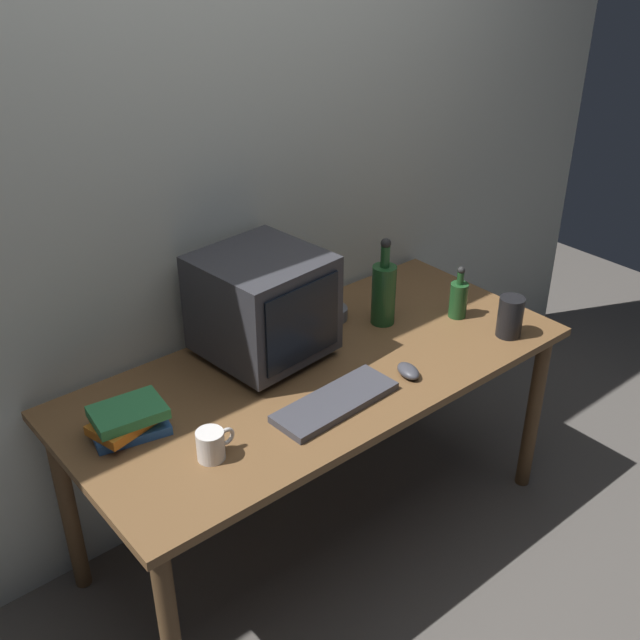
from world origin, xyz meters
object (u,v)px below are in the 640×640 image
at_px(crt_monitor, 263,306).
at_px(bottle_short, 458,298).
at_px(computer_mouse, 408,371).
at_px(keyboard, 335,402).
at_px(mug, 212,445).
at_px(bottle_tall, 384,292).
at_px(metal_canister, 510,317).
at_px(cd_spindle, 331,313).
at_px(book_stack, 128,421).

distance_m(crt_monitor, bottle_short, 0.76).
bearing_deg(computer_mouse, keyboard, -170.32).
bearing_deg(mug, bottle_short, 5.14).
relative_size(keyboard, bottle_short, 2.06).
bearing_deg(mug, computer_mouse, -4.90).
distance_m(bottle_tall, mug, 0.94).
distance_m(bottle_short, metal_canister, 0.21).
distance_m(crt_monitor, cd_spindle, 0.39).
bearing_deg(crt_monitor, bottle_tall, -11.49).
xyz_separation_m(keyboard, cd_spindle, (0.35, 0.43, 0.01)).
bearing_deg(cd_spindle, bottle_tall, -48.29).
bearing_deg(keyboard, bottle_tall, 27.84).
height_order(bottle_tall, book_stack, bottle_tall).
relative_size(computer_mouse, cd_spindle, 0.83).
bearing_deg(computer_mouse, book_stack, 175.17).
bearing_deg(metal_canister, crt_monitor, 148.89).
relative_size(computer_mouse, book_stack, 0.41).
distance_m(keyboard, metal_canister, 0.76).
bearing_deg(crt_monitor, book_stack, -170.27).
distance_m(keyboard, book_stack, 0.63).
distance_m(crt_monitor, bottle_tall, 0.48).
relative_size(keyboard, book_stack, 1.73).
relative_size(crt_monitor, bottle_short, 2.05).
bearing_deg(crt_monitor, metal_canister, -31.11).
relative_size(bottle_tall, metal_canister, 2.24).
relative_size(bottle_tall, book_stack, 1.38).
xyz_separation_m(bottle_tall, mug, (-0.91, -0.25, -0.08)).
distance_m(mug, cd_spindle, 0.87).
relative_size(crt_monitor, keyboard, 1.00).
relative_size(crt_monitor, book_stack, 1.73).
bearing_deg(bottle_short, mug, -174.86).
xyz_separation_m(crt_monitor, mug, (-0.44, -0.35, -0.15)).
bearing_deg(computer_mouse, bottle_tall, 74.81).
bearing_deg(book_stack, metal_canister, -15.14).
height_order(book_stack, mug, book_stack).
xyz_separation_m(bottle_tall, bottle_short, (0.25, -0.15, -0.05)).
height_order(keyboard, bottle_tall, bottle_tall).
distance_m(bottle_short, cd_spindle, 0.47).
relative_size(keyboard, bottle_tall, 1.25).
relative_size(bottle_short, cd_spindle, 1.70).
distance_m(mug, metal_canister, 1.19).
height_order(keyboard, mug, mug).
relative_size(computer_mouse, metal_canister, 0.67).
distance_m(computer_mouse, mug, 0.73).
bearing_deg(bottle_tall, keyboard, -149.21).
relative_size(keyboard, cd_spindle, 3.50).
bearing_deg(bottle_tall, cd_spindle, 131.71).
bearing_deg(mug, crt_monitor, 38.36).
height_order(bottle_short, mug, bottle_short).
relative_size(computer_mouse, bottle_short, 0.49).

